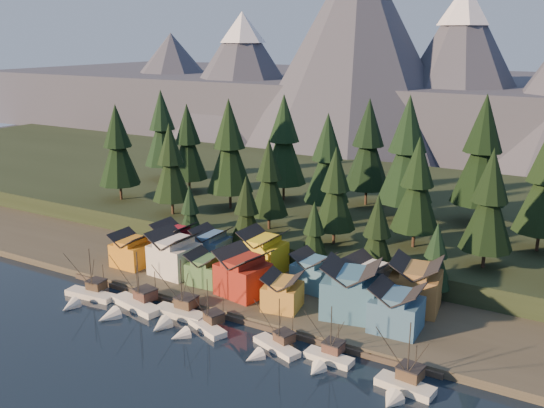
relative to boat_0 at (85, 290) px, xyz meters
The scene contains 44 objects.
ground 30.75m from the boat_0, 14.73° to the right, with size 500.00×500.00×0.00m, color black.
shore_strip 43.81m from the boat_0, 47.34° to the left, with size 400.00×50.00×1.50m, color #3B372A.
hillside 87.40m from the boat_0, 70.15° to the left, with size 420.00×100.00×6.00m, color black.
dock 30.96m from the boat_0, 16.34° to the left, with size 80.00×4.00×1.00m, color #4E4338.
mountain_ridge 208.75m from the boat_0, 82.94° to the left, with size 560.00×190.00×90.00m.
boat_0 is the anchor object (origin of this frame).
boat_1 11.19m from the boat_0, ahead, with size 12.63×13.35×12.73m.
boat_2 21.17m from the boat_0, ahead, with size 11.03×12.02×12.45m.
boat_3 27.75m from the boat_0, ahead, with size 10.46×10.80×10.65m.
boat_4 42.53m from the boat_0, ahead, with size 9.90×10.26×10.18m.
boat_5 52.03m from the boat_0, ahead, with size 8.46×9.13×10.57m.
boat_6 65.34m from the boat_0, ahead, with size 9.35×10.00×12.09m.
house_front_0 16.39m from the boat_0, 98.21° to the left, with size 7.55×7.13×7.54m.
house_front_1 19.76m from the boat_0, 62.08° to the left, with size 9.59×9.25×9.39m.
house_front_2 24.46m from the boat_0, 42.40° to the left, with size 7.24×7.29×6.70m.
house_front_3 31.84m from the boat_0, 29.42° to the left, with size 10.35×10.01×9.17m.
house_front_4 39.94m from the boat_0, 20.38° to the left, with size 7.73×8.16×6.75m.
house_front_5 52.75m from the boat_0, 19.43° to the left, with size 11.38×10.69×10.27m.
house_front_6 60.98m from the boat_0, 15.44° to the left, with size 8.61×8.17×8.35m.
house_back_0 24.26m from the boat_0, 81.78° to the left, with size 8.12×7.81×8.63m.
house_back_1 28.99m from the boat_0, 65.03° to the left, with size 7.27×7.36×8.16m.
house_back_2 37.25m from the boat_0, 47.65° to the left, with size 9.10×8.41×9.35m.
house_back_3 45.75m from the boat_0, 32.83° to the left, with size 8.18×7.43×7.68m.
house_back_4 56.15m from the boat_0, 25.35° to the left, with size 9.72×9.45×9.13m.
house_back_5 64.56m from the boat_0, 23.79° to the left, with size 9.89×9.98×9.90m.
tree_hill_0 57.87m from the boat_0, 126.18° to the left, with size 11.59×11.59×27.00m.
tree_hill_1 66.12m from the boat_0, 108.66° to the left, with size 11.26×11.26×26.23m.
tree_hill_2 44.86m from the boat_0, 104.41° to the left, with size 10.25×10.25×23.87m.
tree_hill_3 55.93m from the boat_0, 90.36° to the left, with size 12.65×12.65×29.47m.
tree_hill_4 70.60m from the boat_0, 83.49° to the left, with size 12.77×12.77×29.76m.
tree_hill_5 48.44m from the boat_0, 67.28° to the left, with size 9.40×9.40×21.90m.
tree_hill_6 65.41m from the boat_0, 65.83° to the left, with size 11.53×11.53×26.86m.
tree_hill_7 56.08m from the boat_0, 48.42° to the left, with size 9.47×9.47×22.05m.
tree_hill_8 80.49m from the boat_0, 55.78° to the left, with size 13.55×13.55×31.55m.
tree_hill_9 72.12m from the boat_0, 42.41° to the left, with size 10.57×10.57×24.62m.
tree_hill_10 96.08m from the boat_0, 50.43° to the left, with size 13.70×13.70×31.92m.
tree_hill_11 81.62m from the boat_0, 31.95° to the left, with size 10.52×10.52×24.51m.
tree_hill_15 82.35m from the boat_0, 68.21° to the left, with size 12.52×12.52×29.16m.
tree_hill_16 82.36m from the boat_0, 118.63° to the left, with size 12.30×12.30×28.66m.
tree_shore_0 33.20m from the boat_0, 87.03° to the left, with size 6.63×6.63×15.45m.
tree_shore_1 38.13m from the boat_0, 61.24° to the left, with size 8.46×8.46×19.70m.
tree_shore_2 48.04m from the boat_0, 42.89° to the left, with size 6.94×6.94×16.17m.
tree_shore_3 59.23m from the boat_0, 33.49° to the left, with size 8.36×8.36×19.47m.
tree_shore_4 69.14m from the boat_0, 27.96° to the left, with size 6.68×6.68×15.56m.
Camera 1 is at (58.78, -69.66, 51.33)m, focal length 40.00 mm.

